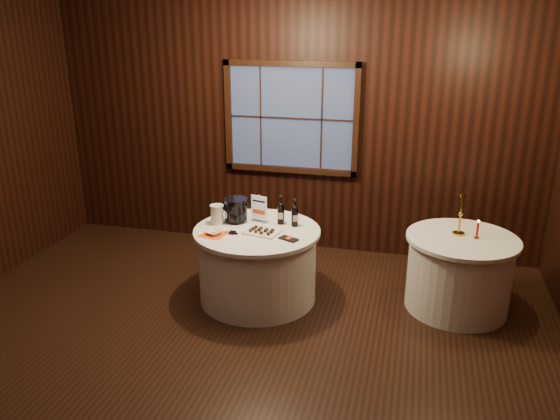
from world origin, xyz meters
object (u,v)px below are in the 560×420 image
(cracker_bowl, at_px, (214,232))
(red_candle, at_px, (477,231))
(port_bottle_left, at_px, (281,212))
(side_table, at_px, (459,273))
(port_bottle_right, at_px, (295,214))
(brass_candlestick, at_px, (460,220))
(main_table, at_px, (257,264))
(glass_pitcher, at_px, (217,214))
(chocolate_plate, at_px, (262,232))
(sign_stand, at_px, (260,213))
(grape_bunch, at_px, (233,232))
(ice_bucket, at_px, (236,210))
(chocolate_box, at_px, (289,239))

(cracker_bowl, distance_m, red_candle, 2.55)
(port_bottle_left, bearing_deg, side_table, -4.00)
(port_bottle_right, height_order, brass_candlestick, brass_candlestick)
(main_table, bearing_deg, glass_pitcher, 172.93)
(chocolate_plate, distance_m, brass_candlestick, 1.94)
(brass_candlestick, bearing_deg, port_bottle_left, -175.33)
(sign_stand, relative_size, grape_bunch, 1.98)
(side_table, height_order, port_bottle_right, port_bottle_right)
(side_table, bearing_deg, main_table, -171.47)
(port_bottle_left, height_order, glass_pitcher, port_bottle_left)
(ice_bucket, bearing_deg, glass_pitcher, -148.95)
(sign_stand, xyz_separation_m, brass_candlestick, (1.99, 0.15, 0.05))
(side_table, distance_m, chocolate_box, 1.74)
(chocolate_box, height_order, glass_pitcher, glass_pitcher)
(grape_bunch, bearing_deg, chocolate_plate, 17.26)
(brass_candlestick, distance_m, red_candle, 0.19)
(sign_stand, distance_m, brass_candlestick, 2.00)
(ice_bucket, distance_m, cracker_bowl, 0.42)
(chocolate_box, relative_size, red_candle, 0.97)
(port_bottle_left, xyz_separation_m, grape_bunch, (-0.38, -0.39, -0.11))
(cracker_bowl, bearing_deg, port_bottle_left, 38.89)
(side_table, xyz_separation_m, ice_bucket, (-2.27, -0.14, 0.52))
(side_table, height_order, red_candle, red_candle)
(sign_stand, xyz_separation_m, cracker_bowl, (-0.34, -0.45, -0.08))
(red_candle, bearing_deg, grape_bunch, -168.60)
(sign_stand, distance_m, chocolate_box, 0.58)
(glass_pitcher, distance_m, cracker_bowl, 0.31)
(main_table, distance_m, cracker_bowl, 0.60)
(port_bottle_left, bearing_deg, brass_candlestick, -1.98)
(ice_bucket, bearing_deg, grape_bunch, -76.28)
(grape_bunch, bearing_deg, main_table, 42.79)
(chocolate_plate, distance_m, grape_bunch, 0.28)
(port_bottle_left, relative_size, glass_pitcher, 1.49)
(port_bottle_left, xyz_separation_m, port_bottle_right, (0.15, -0.03, -0.01))
(port_bottle_right, distance_m, ice_bucket, 0.62)
(sign_stand, relative_size, red_candle, 1.54)
(main_table, bearing_deg, chocolate_plate, -51.18)
(sign_stand, bearing_deg, main_table, -66.68)
(glass_pitcher, bearing_deg, ice_bucket, 38.08)
(side_table, xyz_separation_m, port_bottle_right, (-1.65, -0.11, 0.51))
(main_table, distance_m, port_bottle_right, 0.64)
(grape_bunch, bearing_deg, brass_candlestick, 14.05)
(port_bottle_left, distance_m, glass_pitcher, 0.66)
(cracker_bowl, distance_m, brass_candlestick, 2.41)
(chocolate_plate, height_order, chocolate_box, chocolate_plate)
(port_bottle_right, xyz_separation_m, chocolate_box, (0.03, -0.37, -0.12))
(cracker_bowl, bearing_deg, side_table, 12.79)
(port_bottle_right, distance_m, grape_bunch, 0.66)
(main_table, height_order, chocolate_plate, chocolate_plate)
(main_table, xyz_separation_m, ice_bucket, (-0.27, 0.16, 0.52))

